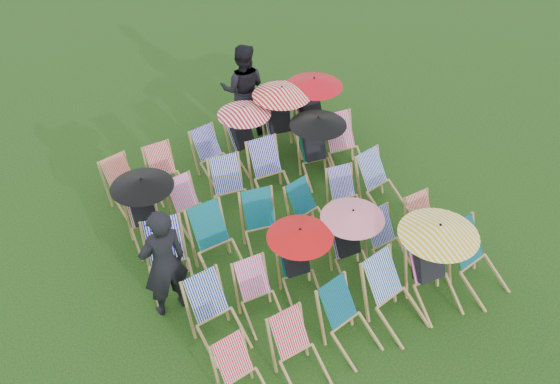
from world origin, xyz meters
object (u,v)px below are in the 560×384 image
deckchair_0 (243,377)px  person_left (164,263)px  deckchair_5 (479,261)px  deckchair_29 (314,109)px  person_rear (243,89)px

deckchair_0 → person_left: person_left is taller
deckchair_5 → deckchair_29: bearing=80.5°
deckchair_5 → person_left: bearing=146.2°
deckchair_5 → person_left: 4.69m
deckchair_29 → deckchair_0: bearing=-134.2°
deckchair_5 → person_left: person_left is taller
deckchair_0 → person_left: 1.97m
deckchair_5 → person_rear: size_ratio=0.54×
person_rear → deckchair_29: bearing=167.3°
deckchair_0 → person_rear: person_rear is taller
deckchair_0 → deckchair_5: 4.00m
deckchair_5 → deckchair_29: deckchair_29 is taller
deckchair_0 → deckchair_29: size_ratio=0.62×
deckchair_0 → deckchair_29: bearing=42.4°
deckchair_0 → deckchair_29: deckchair_29 is taller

